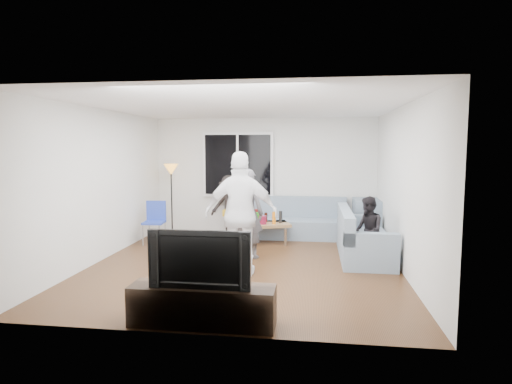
# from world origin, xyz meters

# --- Properties ---
(floor) EXTENTS (5.00, 5.50, 0.04)m
(floor) POSITION_xyz_m (0.00, 0.00, -0.02)
(floor) COLOR #56351C
(floor) RESTS_ON ground
(ceiling) EXTENTS (5.00, 5.50, 0.04)m
(ceiling) POSITION_xyz_m (0.00, 0.00, 2.62)
(ceiling) COLOR white
(ceiling) RESTS_ON ground
(wall_back) EXTENTS (5.00, 0.04, 2.60)m
(wall_back) POSITION_xyz_m (0.00, 2.77, 1.30)
(wall_back) COLOR silver
(wall_back) RESTS_ON ground
(wall_front) EXTENTS (5.00, 0.04, 2.60)m
(wall_front) POSITION_xyz_m (0.00, -2.77, 1.30)
(wall_front) COLOR silver
(wall_front) RESTS_ON ground
(wall_left) EXTENTS (0.04, 5.50, 2.60)m
(wall_left) POSITION_xyz_m (-2.52, 0.00, 1.30)
(wall_left) COLOR silver
(wall_left) RESTS_ON ground
(wall_right) EXTENTS (0.04, 5.50, 2.60)m
(wall_right) POSITION_xyz_m (2.52, 0.00, 1.30)
(wall_right) COLOR silver
(wall_right) RESTS_ON ground
(window_frame) EXTENTS (1.62, 0.06, 1.47)m
(window_frame) POSITION_xyz_m (-0.60, 2.69, 1.55)
(window_frame) COLOR white
(window_frame) RESTS_ON wall_back
(window_glass) EXTENTS (1.50, 0.02, 1.35)m
(window_glass) POSITION_xyz_m (-0.60, 2.65, 1.55)
(window_glass) COLOR black
(window_glass) RESTS_ON window_frame
(window_mullion) EXTENTS (0.05, 0.03, 1.35)m
(window_mullion) POSITION_xyz_m (-0.60, 2.64, 1.55)
(window_mullion) COLOR white
(window_mullion) RESTS_ON window_frame
(radiator) EXTENTS (1.30, 0.12, 0.62)m
(radiator) POSITION_xyz_m (-0.60, 2.65, 0.31)
(radiator) COLOR silver
(radiator) RESTS_ON floor
(potted_plant) EXTENTS (0.20, 0.17, 0.33)m
(potted_plant) POSITION_xyz_m (-0.13, 2.62, 0.79)
(potted_plant) COLOR #295F26
(potted_plant) RESTS_ON radiator
(vase) EXTENTS (0.18, 0.18, 0.18)m
(vase) POSITION_xyz_m (-0.96, 2.62, 0.71)
(vase) COLOR silver
(vase) RESTS_ON radiator
(sofa_back_section) EXTENTS (2.30, 0.85, 0.85)m
(sofa_back_section) POSITION_xyz_m (0.69, 2.27, 0.42)
(sofa_back_section) COLOR slate
(sofa_back_section) RESTS_ON floor
(sofa_right_section) EXTENTS (2.00, 0.85, 0.85)m
(sofa_right_section) POSITION_xyz_m (2.02, 0.72, 0.42)
(sofa_right_section) COLOR slate
(sofa_right_section) RESTS_ON floor
(sofa_corner) EXTENTS (0.85, 0.85, 0.85)m
(sofa_corner) POSITION_xyz_m (2.40, 2.27, 0.42)
(sofa_corner) COLOR slate
(sofa_corner) RESTS_ON floor
(cushion_yellow) EXTENTS (0.44, 0.39, 0.14)m
(cushion_yellow) POSITION_xyz_m (-0.63, 2.25, 0.51)
(cushion_yellow) COLOR #BF921B
(cushion_yellow) RESTS_ON sofa_back_section
(cushion_red) EXTENTS (0.45, 0.41, 0.13)m
(cushion_red) POSITION_xyz_m (-0.30, 2.33, 0.51)
(cushion_red) COLOR maroon
(cushion_red) RESTS_ON sofa_back_section
(coffee_table) EXTENTS (1.24, 0.92, 0.40)m
(coffee_table) POSITION_xyz_m (0.08, 1.65, 0.20)
(coffee_table) COLOR #956D48
(coffee_table) RESTS_ON floor
(pitcher) EXTENTS (0.17, 0.17, 0.17)m
(pitcher) POSITION_xyz_m (0.10, 1.54, 0.49)
(pitcher) COLOR maroon
(pitcher) RESTS_ON coffee_table
(side_chair) EXTENTS (0.43, 0.43, 0.86)m
(side_chair) POSITION_xyz_m (-2.05, 1.20, 0.43)
(side_chair) COLOR #273EA9
(side_chair) RESTS_ON floor
(floor_lamp) EXTENTS (0.32, 0.32, 1.56)m
(floor_lamp) POSITION_xyz_m (-2.05, 2.30, 0.78)
(floor_lamp) COLOR orange
(floor_lamp) RESTS_ON floor
(player_left) EXTENTS (0.64, 0.49, 1.58)m
(player_left) POSITION_xyz_m (-0.03, 0.42, 0.79)
(player_left) COLOR #504F54
(player_left) RESTS_ON floor
(player_right) EXTENTS (1.13, 0.53, 1.89)m
(player_right) POSITION_xyz_m (0.04, -0.63, 0.94)
(player_right) COLOR white
(player_right) RESTS_ON floor
(spectator_right) EXTENTS (0.53, 0.63, 1.14)m
(spectator_right) POSITION_xyz_m (2.02, 0.24, 0.57)
(spectator_right) COLOR black
(spectator_right) RESTS_ON floor
(spectator_back) EXTENTS (0.93, 0.64, 1.33)m
(spectator_back) POSITION_xyz_m (-0.72, 2.30, 0.67)
(spectator_back) COLOR black
(spectator_back) RESTS_ON floor
(tv_console) EXTENTS (1.60, 0.40, 0.44)m
(tv_console) POSITION_xyz_m (-0.07, -2.50, 0.22)
(tv_console) COLOR #2F2217
(tv_console) RESTS_ON floor
(television) EXTENTS (1.11, 0.15, 0.64)m
(television) POSITION_xyz_m (-0.07, -2.50, 0.76)
(television) COLOR black
(television) RESTS_ON tv_console
(bottle_a) EXTENTS (0.07, 0.07, 0.25)m
(bottle_a) POSITION_xyz_m (-0.22, 1.71, 0.52)
(bottle_a) COLOR orange
(bottle_a) RESTS_ON coffee_table
(bottle_e) EXTENTS (0.07, 0.07, 0.24)m
(bottle_e) POSITION_xyz_m (0.45, 1.76, 0.52)
(bottle_e) COLOR black
(bottle_e) RESTS_ON coffee_table
(bottle_d) EXTENTS (0.07, 0.07, 0.25)m
(bottle_d) POSITION_xyz_m (0.33, 1.60, 0.52)
(bottle_d) COLOR orange
(bottle_d) RESTS_ON coffee_table
(bottle_b) EXTENTS (0.08, 0.08, 0.24)m
(bottle_b) POSITION_xyz_m (0.01, 1.53, 0.52)
(bottle_b) COLOR #248918
(bottle_b) RESTS_ON coffee_table
(bottle_c) EXTENTS (0.07, 0.07, 0.20)m
(bottle_c) POSITION_xyz_m (0.14, 1.80, 0.50)
(bottle_c) COLOR black
(bottle_c) RESTS_ON coffee_table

